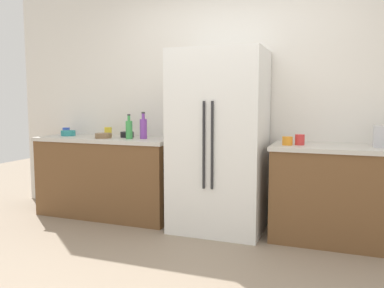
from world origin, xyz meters
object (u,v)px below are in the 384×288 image
(bowl_a, at_px, (68,133))
(bowl_b, at_px, (103,136))
(cup_a, at_px, (108,132))
(cup_b, at_px, (300,140))
(bottle_a, at_px, (143,128))
(bowl_c, at_px, (127,135))
(cup_d, at_px, (287,141))
(refrigerator, at_px, (219,142))
(bottle_b, at_px, (129,129))
(cup_c, at_px, (66,131))

(bowl_a, distance_m, bowl_b, 0.56)
(cup_a, distance_m, cup_b, 2.18)
(bottle_a, xyz_separation_m, bowl_c, (-0.25, 0.09, -0.08))
(cup_a, xyz_separation_m, cup_d, (2.06, -0.23, -0.01))
(refrigerator, bearing_deg, bottle_a, 176.84)
(refrigerator, height_order, cup_a, refrigerator)
(bottle_b, bearing_deg, cup_a, 151.86)
(cup_b, bearing_deg, bowl_a, 178.64)
(cup_c, relative_size, bowl_c, 0.59)
(bottle_b, distance_m, bowl_c, 0.21)
(refrigerator, bearing_deg, cup_a, 172.24)
(cup_c, bearing_deg, refrigerator, -4.93)
(bottle_b, xyz_separation_m, cup_d, (1.67, -0.02, -0.07))
(bowl_a, bearing_deg, bowl_c, 5.18)
(refrigerator, bearing_deg, bottle_b, -178.71)
(bottle_a, height_order, cup_a, bottle_a)
(bottle_a, relative_size, cup_d, 3.05)
(bowl_a, bearing_deg, cup_a, 14.40)
(bottle_a, bearing_deg, bowl_b, -169.12)
(cup_d, bearing_deg, cup_c, 175.40)
(bowl_a, bearing_deg, cup_c, 136.76)
(cup_a, relative_size, cup_b, 1.07)
(bowl_c, bearing_deg, cup_b, -3.94)
(cup_b, relative_size, cup_c, 1.11)
(cup_a, distance_m, bowl_c, 0.29)
(cup_b, relative_size, bowl_c, 0.66)
(cup_b, distance_m, bowl_b, 2.09)
(cup_a, distance_m, cup_c, 0.57)
(bottle_b, distance_m, cup_c, 0.99)
(refrigerator, height_order, bottle_a, refrigerator)
(refrigerator, relative_size, bowl_a, 10.78)
(cup_b, height_order, bowl_b, cup_b)
(bottle_b, distance_m, bowl_b, 0.32)
(bottle_a, relative_size, bowl_b, 1.60)
(cup_d, relative_size, bowl_c, 0.64)
(bottle_b, xyz_separation_m, bowl_c, (-0.12, 0.16, -0.07))
(cup_d, bearing_deg, cup_a, 173.57)
(refrigerator, relative_size, cup_c, 20.46)
(cup_a, bearing_deg, cup_c, -177.96)
(refrigerator, distance_m, cup_a, 1.40)
(refrigerator, relative_size, cup_a, 17.14)
(cup_b, xyz_separation_m, bowl_b, (-2.08, -0.05, -0.02))
(cup_a, bearing_deg, bowl_a, -165.60)
(cup_c, xyz_separation_m, cup_d, (2.63, -0.21, -0.00))
(bottle_a, relative_size, cup_a, 2.77)
(refrigerator, height_order, cup_c, refrigerator)
(bowl_b, bearing_deg, bowl_c, 41.97)
(refrigerator, distance_m, cup_b, 0.78)
(refrigerator, xyz_separation_m, bowl_c, (-1.11, 0.14, 0.03))
(bowl_a, bearing_deg, bottle_b, -6.10)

